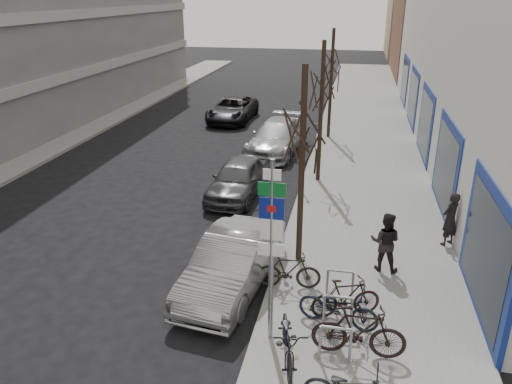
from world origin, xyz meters
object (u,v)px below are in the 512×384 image
at_px(parked_car_front, 232,263).
at_px(parked_car_mid, 238,178).
at_px(meter_back, 316,134).
at_px(bike_mid_inner, 289,270).
at_px(bike_near_left, 288,337).
at_px(pedestrian_far, 385,242).
at_px(bike_mid_curb, 339,304).
at_px(bike_far_inner, 346,297).
at_px(meter_mid, 303,173).
at_px(tree_far, 332,58).
at_px(meter_front, 280,241).
at_px(parked_car_back, 277,137).
at_px(pedestrian_near, 450,219).
at_px(tree_mid, 323,79).
at_px(highway_sign_pole, 271,242).
at_px(lane_car, 233,109).
at_px(bike_rack, 338,308).
at_px(tree_near, 303,121).
at_px(bike_near_right, 359,331).

relative_size(parked_car_front, parked_car_mid, 1.09).
xyz_separation_m(meter_back, bike_mid_inner, (0.37, -12.00, -0.27)).
bearing_deg(bike_near_left, pedestrian_far, 51.39).
distance_m(bike_mid_curb, bike_far_inner, 0.41).
relative_size(meter_mid, bike_mid_inner, 0.78).
bearing_deg(bike_near_left, parked_car_mid, 97.05).
bearing_deg(tree_far, bike_near_left, -89.09).
distance_m(meter_front, bike_far_inner, 2.65).
distance_m(meter_front, bike_mid_curb, 2.83).
bearing_deg(bike_mid_inner, parked_car_back, 4.38).
relative_size(bike_mid_curb, parked_car_front, 0.41).
bearing_deg(pedestrian_near, pedestrian_far, -0.81).
relative_size(tree_mid, bike_mid_inner, 3.39).
distance_m(highway_sign_pole, bike_mid_curb, 2.36).
bearing_deg(lane_car, parked_car_back, -56.69).
height_order(bike_rack, meter_back, meter_back).
height_order(tree_mid, lane_car, tree_mid).
distance_m(meter_front, bike_near_left, 3.76).
bearing_deg(bike_near_left, pedestrian_near, 44.16).
distance_m(bike_far_inner, pedestrian_near, 5.05).
xyz_separation_m(parked_car_back, lane_car, (-3.56, 5.69, -0.06)).
relative_size(highway_sign_pole, pedestrian_near, 2.56).
relative_size(highway_sign_pole, tree_near, 0.76).
bearing_deg(bike_near_right, tree_near, 23.61).
xyz_separation_m(bike_near_right, bike_far_inner, (-0.29, 1.31, -0.09)).
bearing_deg(bike_mid_curb, bike_rack, -170.83).
xyz_separation_m(parked_car_front, parked_car_mid, (-1.28, 6.12, -0.04)).
distance_m(highway_sign_pole, bike_rack, 2.36).
height_order(tree_far, meter_back, tree_far).
distance_m(meter_mid, bike_mid_curb, 7.97).
xyz_separation_m(bike_near_left, bike_mid_inner, (-0.35, 2.69, -0.08)).
height_order(bike_far_inner, parked_car_front, parked_car_front).
relative_size(bike_rack, pedestrian_near, 1.38).
height_order(bike_mid_curb, parked_car_back, parked_car_back).
bearing_deg(tree_near, meter_back, 92.45).
height_order(meter_mid, bike_near_left, meter_mid).
bearing_deg(pedestrian_near, meter_front, -19.11).
distance_m(meter_mid, pedestrian_far, 5.80).
xyz_separation_m(highway_sign_pole, bike_near_left, (0.47, -0.68, -1.73)).
bearing_deg(parked_car_back, highway_sign_pole, -74.64).
distance_m(bike_mid_curb, parked_car_front, 2.99).
bearing_deg(parked_car_mid, meter_mid, 14.58).
height_order(lane_car, pedestrian_far, pedestrian_far).
xyz_separation_m(tree_far, pedestrian_near, (4.20, -11.26, -3.13)).
bearing_deg(bike_rack, bike_near_right, -61.36).
height_order(bike_rack, bike_far_inner, bike_far_inner).
distance_m(tree_mid, bike_near_left, 11.21).
xyz_separation_m(bike_rack, parked_car_front, (-2.72, 1.34, 0.07)).
xyz_separation_m(tree_far, parked_car_front, (-1.52, -14.56, -3.38)).
relative_size(parked_car_front, parked_car_back, 0.86).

